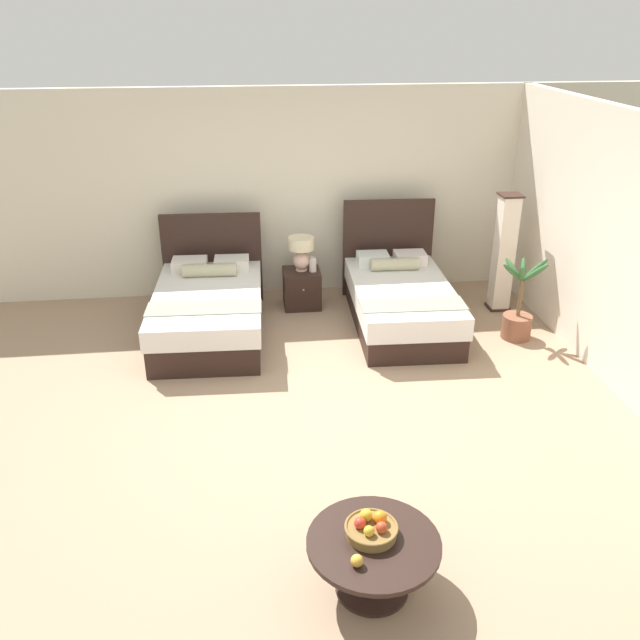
{
  "coord_description": "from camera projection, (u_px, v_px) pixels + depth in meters",
  "views": [
    {
      "loc": [
        -0.69,
        -5.31,
        3.44
      ],
      "look_at": [
        0.01,
        0.53,
        0.71
      ],
      "focal_mm": 37.52,
      "sensor_mm": 36.0,
      "label": 1
    }
  ],
  "objects": [
    {
      "name": "ground_plane",
      "position": [
        326.0,
        413.0,
        6.31
      ],
      "size": [
        9.49,
        9.9,
        0.02
      ],
      "primitive_type": "cube",
      "color": "#A08266"
    },
    {
      "name": "wall_back",
      "position": [
        295.0,
        193.0,
        8.59
      ],
      "size": [
        9.49,
        0.12,
        2.63
      ],
      "primitive_type": "cube",
      "color": "beige",
      "rests_on": "ground"
    },
    {
      "name": "wall_side_right",
      "position": [
        624.0,
        254.0,
        6.43
      ],
      "size": [
        0.12,
        5.5,
        2.63
      ],
      "primitive_type": "cube",
      "color": "beige",
      "rests_on": "ground"
    },
    {
      "name": "bed_near_window",
      "position": [
        209.0,
        308.0,
        7.73
      ],
      "size": [
        1.3,
        2.11,
        1.17
      ],
      "color": "black",
      "rests_on": "ground"
    },
    {
      "name": "bed_near_corner",
      "position": [
        400.0,
        299.0,
        7.99
      ],
      "size": [
        1.22,
        2.11,
        1.28
      ],
      "color": "black",
      "rests_on": "ground"
    },
    {
      "name": "nightstand",
      "position": [
        302.0,
        288.0,
        8.48
      ],
      "size": [
        0.46,
        0.46,
        0.48
      ],
      "color": "black",
      "rests_on": "ground"
    },
    {
      "name": "table_lamp",
      "position": [
        301.0,
        250.0,
        8.29
      ],
      "size": [
        0.32,
        0.32,
        0.43
      ],
      "color": "beige",
      "rests_on": "nightstand"
    },
    {
      "name": "vase",
      "position": [
        313.0,
        264.0,
        8.32
      ],
      "size": [
        0.09,
        0.09,
        0.19
      ],
      "color": "silver",
      "rests_on": "nightstand"
    },
    {
      "name": "coffee_table",
      "position": [
        373.0,
        553.0,
        4.25
      ],
      "size": [
        0.86,
        0.86,
        0.41
      ],
      "color": "black",
      "rests_on": "ground"
    },
    {
      "name": "fruit_bowl",
      "position": [
        371.0,
        528.0,
        4.23
      ],
      "size": [
        0.34,
        0.34,
        0.15
      ],
      "color": "olive",
      "rests_on": "coffee_table"
    },
    {
      "name": "loose_apple",
      "position": [
        357.0,
        561.0,
        4.0
      ],
      "size": [
        0.08,
        0.08,
        0.08
      ],
      "color": "gold",
      "rests_on": "coffee_table"
    },
    {
      "name": "floor_lamp_corner",
      "position": [
        504.0,
        253.0,
        8.21
      ],
      "size": [
        0.26,
        0.26,
        1.47
      ],
      "color": "#37241D",
      "rests_on": "ground"
    },
    {
      "name": "potted_palm",
      "position": [
        518.0,
        316.0,
        7.63
      ],
      "size": [
        0.54,
        0.52,
        1.01
      ],
      "color": "brown",
      "rests_on": "ground"
    }
  ]
}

